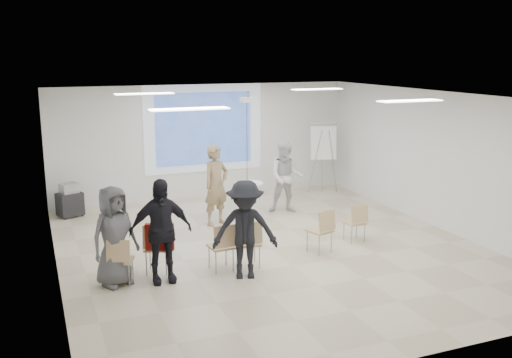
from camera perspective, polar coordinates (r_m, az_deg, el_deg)
name	(u,v)px	position (r m, az deg, el deg)	size (l,w,h in m)	color
floor	(271,251)	(11.41, 1.50, -7.20)	(8.00, 9.00, 0.10)	beige
ceiling	(272,94)	(10.76, 1.60, 8.53)	(8.00, 9.00, 0.10)	white
wall_back	(204,141)	(15.20, -5.27, 3.77)	(8.00, 0.10, 3.00)	silver
wall_left	(49,194)	(10.12, -20.02, -1.37)	(0.10, 9.00, 3.00)	silver
wall_right	(442,160)	(13.09, 18.06, 1.79)	(0.10, 9.00, 3.00)	silver
projection_halo	(204,129)	(15.09, -5.22, 5.05)	(3.20, 0.01, 2.30)	silver
projection_image	(204,129)	(15.07, -5.20, 5.04)	(2.60, 0.01, 1.90)	#355DB7
pedestal_table	(249,197)	(13.50, -0.73, -1.79)	(0.86, 0.86, 0.83)	white
player_left	(216,180)	(12.71, -4.02, -0.09)	(0.75, 0.51, 2.06)	#927C59
player_right	(286,174)	(13.74, 3.04, 0.55)	(0.92, 0.74, 1.91)	silver
controller_left	(220,163)	(12.93, -3.62, 1.61)	(0.04, 0.12, 0.04)	silver
controller_right	(275,159)	(13.82, 1.94, 2.05)	(0.04, 0.13, 0.04)	white
chair_far_left	(120,258)	(9.78, -13.45, -7.66)	(0.50, 0.52, 0.82)	tan
chair_left_mid	(157,245)	(10.11, -9.91, -6.47)	(0.57, 0.58, 0.91)	tan
chair_left_inner	(222,243)	(10.11, -3.37, -6.45)	(0.44, 0.47, 0.87)	tan
chair_center	(249,240)	(10.25, -0.68, -6.13)	(0.46, 0.49, 0.88)	tan
chair_right_inner	(322,228)	(11.05, 6.66, -4.84)	(0.52, 0.54, 0.88)	tan
chair_right_far	(356,220)	(11.78, 10.01, -4.05)	(0.38, 0.41, 0.81)	tan
red_jacket	(160,237)	(9.93, -9.61, -5.73)	(0.49, 0.11, 0.46)	maroon
laptop	(221,244)	(10.21, -3.57, -6.55)	(0.32, 0.23, 0.03)	black
audience_left	(160,223)	(9.63, -9.54, -4.40)	(1.19, 0.71, 2.05)	black
audience_mid	(245,223)	(9.69, -1.11, -4.45)	(1.26, 0.69, 1.94)	black
audience_outer	(114,230)	(9.68, -14.04, -4.99)	(0.93, 0.61, 1.90)	#515256
flipchart_easel	(323,142)	(15.61, 6.76, 3.68)	(0.81, 0.63, 1.93)	#94969C
av_cart	(70,201)	(14.17, -18.13, -2.11)	(0.66, 0.60, 0.81)	black
ceiling_projector	(248,106)	(12.21, -0.78, 7.30)	(0.30, 0.25, 3.00)	white
fluor_panel_nw	(144,94)	(12.10, -11.09, 8.36)	(1.20, 0.30, 0.02)	white
fluor_panel_ne	(317,89)	(13.43, 6.11, 8.92)	(1.20, 0.30, 0.02)	white
fluor_panel_sw	(189,109)	(8.70, -6.68, 6.97)	(1.20, 0.30, 0.02)	white
fluor_panel_se	(410,101)	(10.47, 15.14, 7.56)	(1.20, 0.30, 0.02)	white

